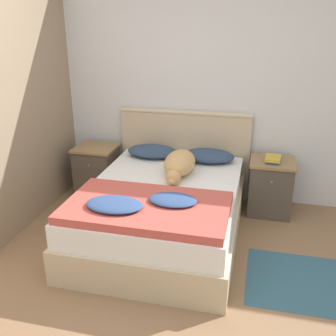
{
  "coord_description": "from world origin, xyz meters",
  "views": [
    {
      "loc": [
        0.76,
        -2.14,
        2.0
      ],
      "look_at": [
        -0.06,
        1.26,
        0.62
      ],
      "focal_mm": 42.0,
      "sensor_mm": 36.0,
      "label": 1
    }
  ],
  "objects_px": {
    "pillow_right": "(208,156)",
    "dog": "(179,164)",
    "bed": "(163,211)",
    "nightstand_right": "(270,187)",
    "book_stack": "(273,159)",
    "nightstand_left": "(97,170)",
    "pillow_left": "(152,151)"
  },
  "relations": [
    {
      "from": "nightstand_left",
      "to": "pillow_right",
      "type": "relative_size",
      "value": 1.06
    },
    {
      "from": "bed",
      "to": "book_stack",
      "type": "relative_size",
      "value": 8.39
    },
    {
      "from": "dog",
      "to": "pillow_left",
      "type": "bearing_deg",
      "value": 132.87
    },
    {
      "from": "nightstand_left",
      "to": "pillow_left",
      "type": "relative_size",
      "value": 1.06
    },
    {
      "from": "nightstand_left",
      "to": "dog",
      "type": "xyz_separation_m",
      "value": [
        1.07,
        -0.43,
        0.34
      ]
    },
    {
      "from": "nightstand_right",
      "to": "pillow_right",
      "type": "bearing_deg",
      "value": -179.97
    },
    {
      "from": "bed",
      "to": "pillow_right",
      "type": "xyz_separation_m",
      "value": [
        0.31,
        0.74,
        0.33
      ]
    },
    {
      "from": "nightstand_left",
      "to": "bed",
      "type": "bearing_deg",
      "value": -36.93
    },
    {
      "from": "bed",
      "to": "pillow_right",
      "type": "height_order",
      "value": "pillow_right"
    },
    {
      "from": "nightstand_left",
      "to": "pillow_right",
      "type": "distance_m",
      "value": 1.33
    },
    {
      "from": "pillow_left",
      "to": "dog",
      "type": "bearing_deg",
      "value": -47.13
    },
    {
      "from": "pillow_right",
      "to": "dog",
      "type": "bearing_deg",
      "value": -117.49
    },
    {
      "from": "nightstand_right",
      "to": "pillow_right",
      "type": "relative_size",
      "value": 1.06
    },
    {
      "from": "bed",
      "to": "book_stack",
      "type": "bearing_deg",
      "value": 36.05
    },
    {
      "from": "bed",
      "to": "dog",
      "type": "relative_size",
      "value": 2.69
    },
    {
      "from": "nightstand_left",
      "to": "book_stack",
      "type": "height_order",
      "value": "book_stack"
    },
    {
      "from": "pillow_left",
      "to": "book_stack",
      "type": "xyz_separation_m",
      "value": [
        1.29,
        -0.03,
        0.03
      ]
    },
    {
      "from": "nightstand_right",
      "to": "book_stack",
      "type": "bearing_deg",
      "value": -101.52
    },
    {
      "from": "bed",
      "to": "pillow_left",
      "type": "distance_m",
      "value": 0.87
    },
    {
      "from": "pillow_right",
      "to": "dog",
      "type": "height_order",
      "value": "dog"
    },
    {
      "from": "book_stack",
      "to": "dog",
      "type": "bearing_deg",
      "value": -155.61
    },
    {
      "from": "pillow_right",
      "to": "book_stack",
      "type": "distance_m",
      "value": 0.67
    },
    {
      "from": "nightstand_right",
      "to": "pillow_left",
      "type": "xyz_separation_m",
      "value": [
        -1.3,
        -0.0,
        0.29
      ]
    },
    {
      "from": "pillow_left",
      "to": "pillow_right",
      "type": "bearing_deg",
      "value": 0.0
    },
    {
      "from": "nightstand_right",
      "to": "book_stack",
      "type": "xyz_separation_m",
      "value": [
        -0.01,
        -0.03,
        0.32
      ]
    },
    {
      "from": "bed",
      "to": "pillow_left",
      "type": "relative_size",
      "value": 3.48
    },
    {
      "from": "pillow_left",
      "to": "dog",
      "type": "relative_size",
      "value": 0.77
    },
    {
      "from": "bed",
      "to": "pillow_right",
      "type": "distance_m",
      "value": 0.87
    },
    {
      "from": "nightstand_left",
      "to": "pillow_right",
      "type": "height_order",
      "value": "pillow_right"
    },
    {
      "from": "pillow_right",
      "to": "bed",
      "type": "bearing_deg",
      "value": -112.89
    },
    {
      "from": "nightstand_left",
      "to": "nightstand_right",
      "type": "bearing_deg",
      "value": 0.0
    },
    {
      "from": "nightstand_right",
      "to": "book_stack",
      "type": "relative_size",
      "value": 2.56
    }
  ]
}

